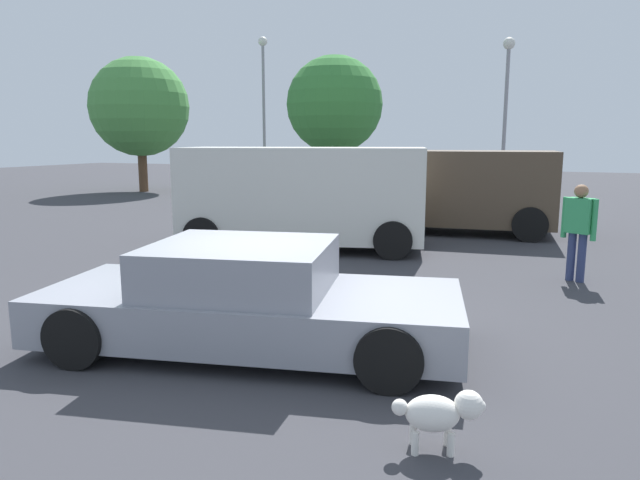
# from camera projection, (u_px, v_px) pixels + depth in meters

# --- Properties ---
(ground_plane) EXTENTS (80.00, 80.00, 0.00)m
(ground_plane) POSITION_uv_depth(u_px,v_px,m) (263.00, 339.00, 6.71)
(ground_plane) COLOR #38383D
(sedan_foreground) EXTENTS (4.86, 2.77, 1.18)m
(sedan_foreground) POSITION_uv_depth(u_px,v_px,m) (248.00, 300.00, 6.35)
(sedan_foreground) COLOR gray
(sedan_foreground) RESTS_ON ground_plane
(dog) EXTENTS (0.66, 0.39, 0.48)m
(dog) POSITION_uv_depth(u_px,v_px,m) (440.00, 412.00, 4.25)
(dog) COLOR white
(dog) RESTS_ON ground_plane
(van_white) EXTENTS (5.37, 3.20, 2.14)m
(van_white) POSITION_uv_depth(u_px,v_px,m) (303.00, 194.00, 12.14)
(van_white) COLOR silver
(van_white) RESTS_ON ground_plane
(suv_dark) EXTENTS (4.73, 2.55, 2.03)m
(suv_dark) POSITION_uv_depth(u_px,v_px,m) (458.00, 188.00, 14.26)
(suv_dark) COLOR #4C3D2D
(suv_dark) RESTS_ON ground_plane
(pedestrian) EXTENTS (0.52, 0.39, 1.59)m
(pedestrian) POSITION_uv_depth(u_px,v_px,m) (579.00, 225.00, 9.29)
(pedestrian) COLOR navy
(pedestrian) RESTS_ON ground_plane
(light_post_near) EXTENTS (0.44, 0.44, 7.16)m
(light_post_near) POSITION_uv_depth(u_px,v_px,m) (263.00, 88.00, 27.77)
(light_post_near) COLOR gray
(light_post_near) RESTS_ON ground_plane
(light_post_mid) EXTENTS (0.44, 0.44, 6.03)m
(light_post_mid) POSITION_uv_depth(u_px,v_px,m) (507.00, 90.00, 21.49)
(light_post_mid) COLOR gray
(light_post_mid) RESTS_ON ground_plane
(tree_back_left) EXTENTS (3.64, 3.64, 5.44)m
(tree_back_left) POSITION_uv_depth(u_px,v_px,m) (334.00, 105.00, 21.72)
(tree_back_left) COLOR brown
(tree_back_left) RESTS_ON ground_plane
(tree_back_center) EXTENTS (4.31, 4.31, 5.88)m
(tree_back_center) POSITION_uv_depth(u_px,v_px,m) (140.00, 107.00, 25.19)
(tree_back_center) COLOR brown
(tree_back_center) RESTS_ON ground_plane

